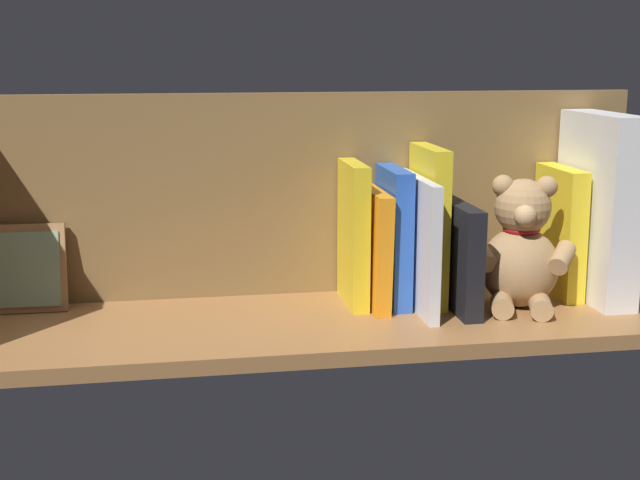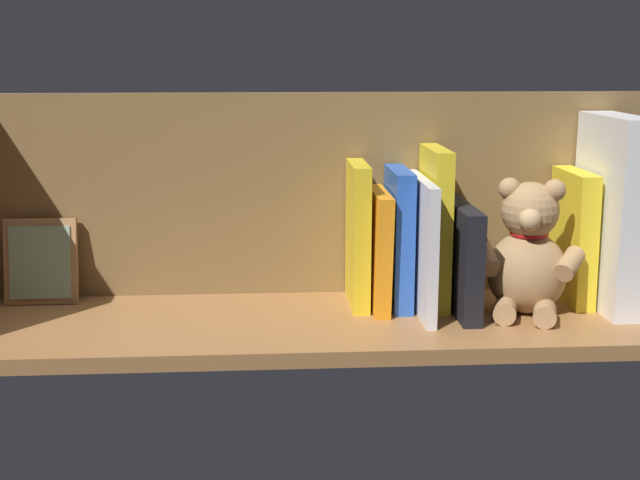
% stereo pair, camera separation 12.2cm
% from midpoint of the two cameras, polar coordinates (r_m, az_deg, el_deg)
% --- Properties ---
extents(ground_plane, '(1.07, 0.31, 0.02)m').
position_cam_midpoint_polar(ground_plane, '(1.27, -2.76, -5.58)').
color(ground_plane, '#9E6B3D').
extents(shelf_back_panel, '(1.07, 0.02, 0.32)m').
position_cam_midpoint_polar(shelf_back_panel, '(1.36, -3.52, 3.03)').
color(shelf_back_panel, brown).
rests_on(shelf_back_panel, ground_plane).
extents(dictionary_thick_white, '(0.05, 0.19, 0.29)m').
position_cam_midpoint_polar(dictionary_thick_white, '(1.38, 15.64, 2.10)').
color(dictionary_thick_white, white).
rests_on(dictionary_thick_white, ground_plane).
extents(book_0, '(0.03, 0.14, 0.21)m').
position_cam_midpoint_polar(book_0, '(1.40, 13.28, 0.53)').
color(book_0, yellow).
rests_on(book_0, ground_plane).
extents(teddy_bear, '(0.16, 0.15, 0.20)m').
position_cam_midpoint_polar(teddy_bear, '(1.31, 10.69, -0.71)').
color(teddy_bear, tan).
rests_on(teddy_bear, ground_plane).
extents(book_1, '(0.03, 0.20, 0.16)m').
position_cam_midpoint_polar(book_1, '(1.31, 6.29, -0.94)').
color(book_1, black).
rests_on(book_1, ground_plane).
extents(book_2, '(0.03, 0.14, 0.24)m').
position_cam_midpoint_polar(book_2, '(1.32, 4.60, 0.98)').
color(book_2, yellow).
rests_on(book_2, ground_plane).
extents(book_3, '(0.02, 0.20, 0.20)m').
position_cam_midpoint_polar(book_3, '(1.29, 3.77, -0.22)').
color(book_3, silver).
rests_on(book_3, ground_plane).
extents(book_4, '(0.03, 0.14, 0.21)m').
position_cam_midpoint_polar(book_4, '(1.32, 2.25, 0.24)').
color(book_4, blue).
rests_on(book_4, ground_plane).
extents(book_5, '(0.03, 0.15, 0.18)m').
position_cam_midpoint_polar(book_5, '(1.31, 0.95, -0.56)').
color(book_5, orange).
rests_on(book_5, ground_plane).
extents(book_6, '(0.03, 0.13, 0.22)m').
position_cam_midpoint_polar(book_6, '(1.31, -0.44, 0.38)').
color(book_6, yellow).
rests_on(book_6, ground_plane).
extents(picture_frame_leaning, '(0.11, 0.04, 0.13)m').
position_cam_midpoint_polar(picture_frame_leaning, '(1.37, -21.31, -1.81)').
color(picture_frame_leaning, '#A87A4C').
rests_on(picture_frame_leaning, ground_plane).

